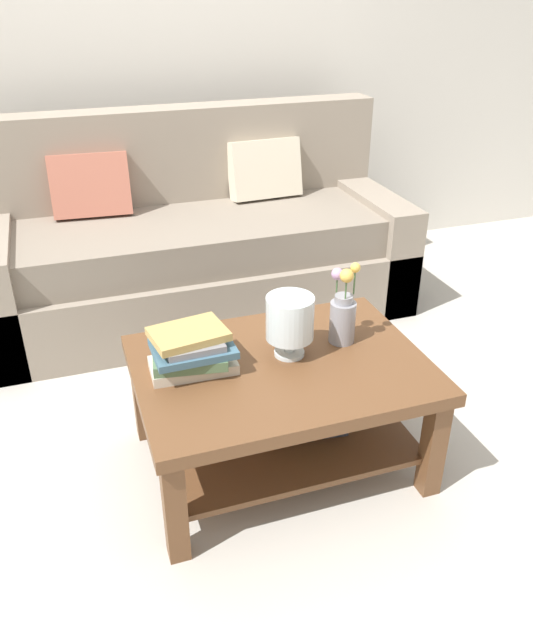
{
  "coord_description": "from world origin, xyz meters",
  "views": [
    {
      "loc": [
        -0.67,
        -2.25,
        1.69
      ],
      "look_at": [
        -0.0,
        -0.3,
        0.55
      ],
      "focal_mm": 35.48,
      "sensor_mm": 36.0,
      "label": 1
    }
  ],
  "objects_px": {
    "couch": "(195,247)",
    "flower_pitcher": "(343,314)",
    "glass_hurricane_vase": "(290,320)",
    "book_stack_main": "(191,352)",
    "coffee_table": "(282,393)"
  },
  "relations": [
    {
      "from": "flower_pitcher",
      "to": "glass_hurricane_vase",
      "type": "bearing_deg",
      "value": -172.74
    },
    {
      "from": "couch",
      "to": "coffee_table",
      "type": "distance_m",
      "value": 1.4
    },
    {
      "from": "couch",
      "to": "book_stack_main",
      "type": "distance_m",
      "value": 1.39
    },
    {
      "from": "coffee_table",
      "to": "flower_pitcher",
      "type": "bearing_deg",
      "value": 15.69
    },
    {
      "from": "couch",
      "to": "flower_pitcher",
      "type": "height_order",
      "value": "couch"
    },
    {
      "from": "couch",
      "to": "book_stack_main",
      "type": "xyz_separation_m",
      "value": [
        -0.32,
        -1.34,
        0.17
      ]
    },
    {
      "from": "couch",
      "to": "glass_hurricane_vase",
      "type": "distance_m",
      "value": 1.37
    },
    {
      "from": "couch",
      "to": "coffee_table",
      "type": "relative_size",
      "value": 2.16
    },
    {
      "from": "couch",
      "to": "glass_hurricane_vase",
      "type": "bearing_deg",
      "value": -88.14
    },
    {
      "from": "coffee_table",
      "to": "flower_pitcher",
      "type": "xyz_separation_m",
      "value": [
        0.27,
        0.07,
        0.25
      ]
    },
    {
      "from": "flower_pitcher",
      "to": "book_stack_main",
      "type": "bearing_deg",
      "value": -178.11
    },
    {
      "from": "book_stack_main",
      "to": "flower_pitcher",
      "type": "distance_m",
      "value": 0.59
    },
    {
      "from": "coffee_table",
      "to": "book_stack_main",
      "type": "height_order",
      "value": "book_stack_main"
    },
    {
      "from": "book_stack_main",
      "to": "couch",
      "type": "bearing_deg",
      "value": 76.69
    },
    {
      "from": "coffee_table",
      "to": "book_stack_main",
      "type": "bearing_deg",
      "value": 170.11
    }
  ]
}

